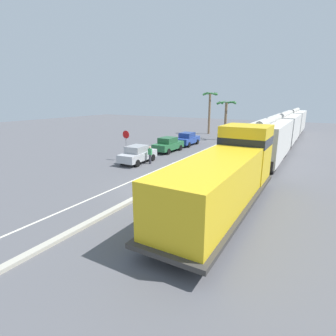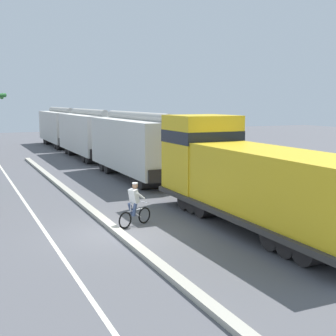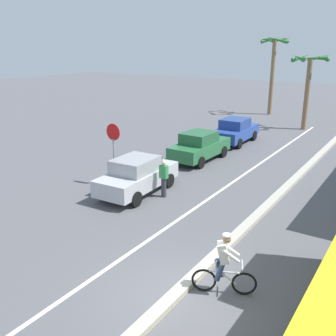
# 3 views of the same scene
# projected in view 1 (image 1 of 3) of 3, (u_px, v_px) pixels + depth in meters

# --- Properties ---
(ground_plane) EXTENTS (120.00, 120.00, 0.00)m
(ground_plane) POSITION_uv_depth(u_px,v_px,m) (155.00, 189.00, 17.42)
(ground_plane) COLOR #56565B
(median_curb) EXTENTS (0.36, 36.00, 0.16)m
(median_curb) POSITION_uv_depth(u_px,v_px,m) (193.00, 168.00, 22.41)
(median_curb) COLOR #B2AD9E
(median_curb) RESTS_ON ground
(lane_stripe) EXTENTS (0.14, 36.00, 0.01)m
(lane_stripe) POSITION_uv_depth(u_px,v_px,m) (169.00, 165.00, 23.59)
(lane_stripe) COLOR silver
(lane_stripe) RESTS_ON ground
(locomotive) EXTENTS (3.10, 11.61, 4.20)m
(locomotive) POSITION_uv_depth(u_px,v_px,m) (227.00, 177.00, 13.92)
(locomotive) COLOR gold
(locomotive) RESTS_ON ground
(hopper_car_lead) EXTENTS (2.90, 10.60, 4.18)m
(hopper_car_lead) POSITION_uv_depth(u_px,v_px,m) (269.00, 140.00, 24.00)
(hopper_car_lead) COLOR silver
(hopper_car_lead) RESTS_ON ground
(hopper_car_middle) EXTENTS (2.90, 10.60, 4.18)m
(hopper_car_middle) POSITION_uv_depth(u_px,v_px,m) (285.00, 128.00, 33.69)
(hopper_car_middle) COLOR silver
(hopper_car_middle) RESTS_ON ground
(hopper_car_trailing) EXTENTS (2.90, 10.60, 4.18)m
(hopper_car_trailing) POSITION_uv_depth(u_px,v_px,m) (294.00, 121.00, 43.38)
(hopper_car_trailing) COLOR beige
(hopper_car_trailing) RESTS_ON ground
(parked_car_silver) EXTENTS (1.96, 4.26, 1.62)m
(parked_car_silver) POSITION_uv_depth(u_px,v_px,m) (138.00, 154.00, 24.21)
(parked_car_silver) COLOR #B7BABF
(parked_car_silver) RESTS_ON ground
(parked_car_green) EXTENTS (1.93, 4.25, 1.62)m
(parked_car_green) POSITION_uv_depth(u_px,v_px,m) (168.00, 144.00, 29.24)
(parked_car_green) COLOR #286B3D
(parked_car_green) RESTS_ON ground
(parked_car_blue) EXTENTS (1.89, 4.23, 1.62)m
(parked_car_blue) POSITION_uv_depth(u_px,v_px,m) (187.00, 139.00, 33.25)
(parked_car_blue) COLOR #28479E
(parked_car_blue) RESTS_ON ground
(cyclist) EXTENTS (1.58, 0.79, 1.71)m
(cyclist) POSITION_uv_depth(u_px,v_px,m) (173.00, 176.00, 17.35)
(cyclist) COLOR black
(cyclist) RESTS_ON ground
(stop_sign) EXTENTS (0.76, 0.08, 2.88)m
(stop_sign) POSITION_uv_depth(u_px,v_px,m) (126.00, 140.00, 24.85)
(stop_sign) COLOR gray
(stop_sign) RESTS_ON ground
(palm_tree_near) EXTENTS (2.70, 2.79, 6.93)m
(palm_tree_near) POSITION_uv_depth(u_px,v_px,m) (210.00, 103.00, 42.84)
(palm_tree_near) COLOR #846647
(palm_tree_near) RESTS_ON ground
(palm_tree_far) EXTENTS (2.69, 2.71, 5.63)m
(palm_tree_far) POSITION_uv_depth(u_px,v_px,m) (226.00, 110.00, 36.74)
(palm_tree_far) COLOR #846647
(palm_tree_far) RESTS_ON ground
(pedestrian_by_cars) EXTENTS (0.34, 0.22, 1.62)m
(pedestrian_by_cars) POSITION_uv_depth(u_px,v_px,m) (150.00, 155.00, 23.82)
(pedestrian_by_cars) COLOR #33333D
(pedestrian_by_cars) RESTS_ON ground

